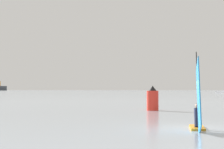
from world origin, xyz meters
TOP-DOWN VIEW (x-y plane):
  - ground_plane at (0.00, 0.00)m, footprint 4000.00×4000.00m
  - windsurfer at (-0.04, -0.79)m, footprint 1.58×3.87m
  - channel_buoy at (2.12, 16.08)m, footprint 1.15×1.15m

SIDE VIEW (x-z plane):
  - ground_plane at x=0.00m, z-range 0.00..0.00m
  - windsurfer at x=-0.04m, z-range -1.10..3.16m
  - channel_buoy at x=2.12m, z-range -0.11..2.32m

